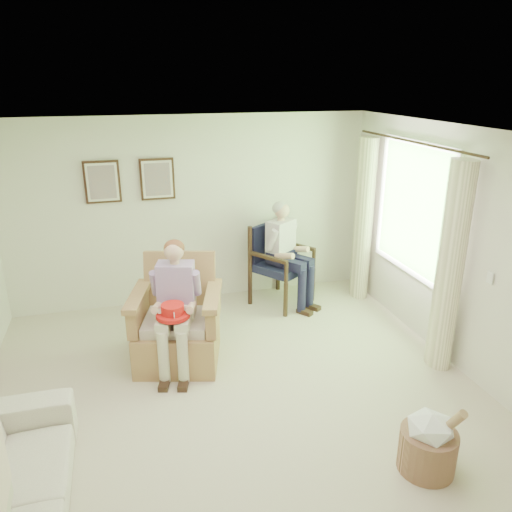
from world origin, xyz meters
name	(u,v)px	position (x,y,z in m)	size (l,w,h in m)	color
floor	(242,410)	(0.00, 0.00, 0.00)	(5.50, 5.50, 0.00)	beige
back_wall	(192,211)	(0.00, 2.75, 1.30)	(5.00, 0.04, 2.60)	silver
right_wall	(480,261)	(2.50, 0.00, 1.30)	(0.04, 5.50, 2.60)	silver
ceiling	(239,138)	(0.00, 0.00, 2.60)	(5.00, 5.50, 0.02)	white
window	(414,206)	(2.46, 1.20, 1.58)	(0.13, 2.50, 1.63)	#2D6B23
curtain_left	(450,269)	(2.33, 0.22, 1.15)	(0.34, 0.34, 2.30)	#FCEFC5
curtain_right	(363,220)	(2.33, 2.18, 1.15)	(0.34, 0.34, 2.30)	#FCEFC5
framed_print_left	(102,182)	(-1.15, 2.71, 1.78)	(0.45, 0.05, 0.55)	#382114
framed_print_right	(157,179)	(-0.45, 2.71, 1.78)	(0.45, 0.05, 0.55)	#382114
wicker_armchair	(177,329)	(-0.47, 1.11, 0.38)	(0.93, 0.92, 1.18)	tan
wood_armchair	(280,260)	(1.16, 2.35, 0.61)	(0.73, 0.68, 1.12)	black
person_wicker	(177,297)	(-0.47, 0.96, 0.85)	(0.40, 0.63, 1.42)	beige
person_dark	(284,247)	(1.16, 2.17, 0.86)	(0.40, 0.63, 1.44)	#1A1938
red_hat	(173,312)	(-0.53, 0.77, 0.77)	(0.35, 0.35, 0.14)	red
hatbox	(429,442)	(1.28, -1.15, 0.27)	(0.55, 0.55, 0.68)	tan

